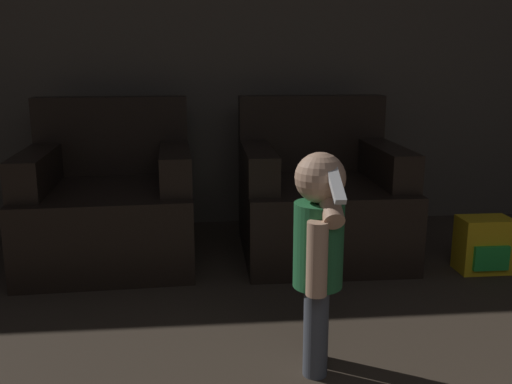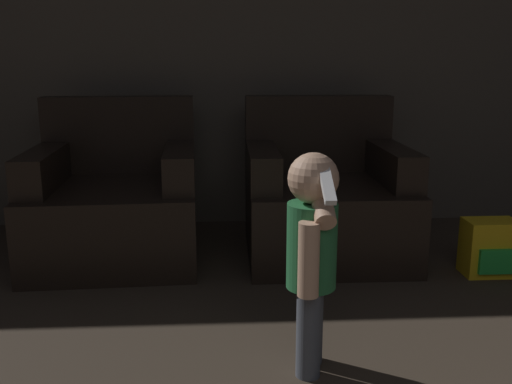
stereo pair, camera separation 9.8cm
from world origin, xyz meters
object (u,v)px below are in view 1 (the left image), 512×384
(armchair_left, at_px, (110,204))
(armchair_right, at_px, (320,199))
(person_toddler, at_px, (319,245))
(toy_backpack, at_px, (484,245))

(armchair_left, relative_size, armchair_right, 1.04)
(person_toddler, relative_size, toy_backpack, 2.72)
(armchair_right, bearing_deg, armchair_left, -179.60)
(toy_backpack, bearing_deg, person_toddler, -140.70)
(armchair_left, relative_size, person_toddler, 1.19)
(armchair_left, distance_m, person_toddler, 1.60)
(armchair_left, height_order, person_toddler, armchair_left)
(armchair_right, relative_size, person_toddler, 1.15)
(armchair_left, height_order, armchair_right, same)
(armchair_right, distance_m, person_toddler, 1.35)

